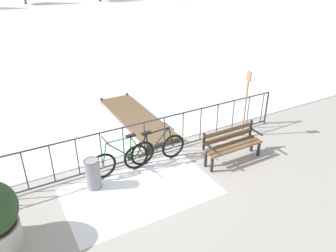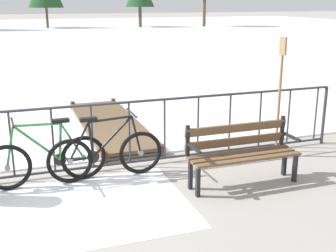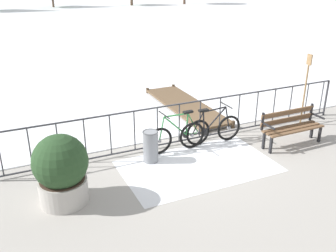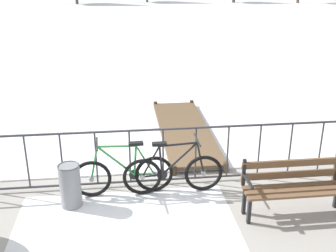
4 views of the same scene
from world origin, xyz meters
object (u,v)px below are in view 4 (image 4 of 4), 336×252
object	(u,v)px
bicycle_second	(173,173)
park_bench	(294,183)
bicycle_near_railing	(123,174)
trash_bin	(70,185)

from	to	relation	value
bicycle_second	park_bench	world-z (taller)	bicycle_second
bicycle_near_railing	bicycle_second	distance (m)	0.84
bicycle_second	trash_bin	distance (m)	1.70
park_bench	trash_bin	distance (m)	3.52
park_bench	bicycle_second	bearing A→B (deg)	155.54
park_bench	trash_bin	xyz separation A→B (m)	(-3.46, 0.58, -0.14)
bicycle_near_railing	park_bench	xyz separation A→B (m)	(2.61, -0.86, 0.14)
bicycle_near_railing	park_bench	world-z (taller)	bicycle_near_railing
bicycle_near_railing	bicycle_second	bearing A→B (deg)	-3.36
bicycle_second	park_bench	xyz separation A→B (m)	(1.78, -0.81, 0.14)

